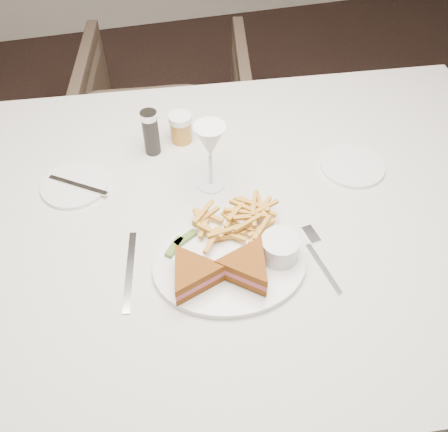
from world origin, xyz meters
TOP-DOWN VIEW (x-y plane):
  - ground at (0.00, 0.00)m, footprint 5.00×5.00m
  - table at (-0.27, 0.08)m, footprint 1.68×1.21m
  - chair_far at (-0.25, 1.05)m, footprint 0.77×0.74m
  - table_setting at (-0.28, 0.03)m, footprint 0.84×0.68m

SIDE VIEW (x-z plane):
  - ground at x=0.00m, z-range 0.00..0.00m
  - chair_far at x=-0.25m, z-range 0.00..0.68m
  - table at x=-0.27m, z-range 0.00..0.75m
  - table_setting at x=-0.28m, z-range 0.70..0.88m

